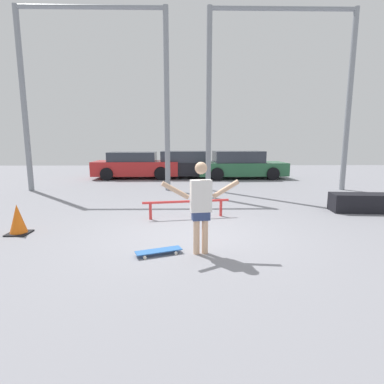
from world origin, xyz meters
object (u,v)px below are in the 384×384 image
grind_rail (186,204)px  grind_box (368,203)px  skateboard (159,251)px  parked_car_green (240,165)px  skateboarder (201,203)px  parked_car_red (136,165)px  traffic_cone (18,220)px  parked_car_black (187,165)px

grind_rail → grind_box: bearing=6.5°
skateboard → parked_car_green: (3.21, 10.53, 0.60)m
skateboarder → parked_car_red: (-2.85, 10.63, -0.21)m
grind_box → parked_car_red: (-7.47, 7.67, 0.41)m
skateboarder → grind_box: skateboarder is taller
parked_car_red → parked_car_green: size_ratio=0.95×
parked_car_red → traffic_cone: parked_car_red is taller
grind_rail → parked_car_black: (0.01, 8.33, 0.33)m
skateboarder → parked_car_red: skateboarder is taller
skateboard → parked_car_red: bearing=80.4°
parked_car_red → traffic_cone: 9.52m
skateboarder → grind_rail: (-0.24, 2.41, -0.53)m
skateboard → grind_rail: grind_rail is taller
parked_car_green → traffic_cone: size_ratio=7.35×
parked_car_green → traffic_cone: bearing=-126.4°
grind_rail → traffic_cone: (-3.42, -1.26, -0.04)m
grind_rail → traffic_cone: 3.64m
parked_car_green → parked_car_red: bearing=175.6°
parked_car_red → parked_car_black: 2.63m
skateboard → parked_car_red: 10.90m
skateboarder → traffic_cone: 3.87m
parked_car_red → parked_car_green: bearing=-2.9°
skateboard → traffic_cone: traffic_cone is taller
traffic_cone → grind_rail: bearing=20.3°
grind_box → parked_car_black: 9.17m
parked_car_green → traffic_cone: (-6.17, -9.34, -0.37)m
skateboard → traffic_cone: (-2.96, 1.19, 0.24)m
traffic_cone → grind_box: bearing=12.4°
grind_box → parked_car_green: bearing=105.6°
parked_car_black → traffic_cone: (-3.43, -9.59, -0.37)m
traffic_cone → parked_car_black: bearing=70.3°
grind_box → parked_car_green: (-2.10, 7.53, 0.42)m
skateboarder → parked_car_green: bearing=67.5°
parked_car_red → traffic_cone: size_ratio=6.98×
skateboard → parked_car_black: bearing=66.4°
grind_box → parked_car_black: (-4.84, 7.78, 0.42)m
grind_box → parked_car_black: bearing=121.9°
skateboarder → traffic_cone: (-3.66, 1.15, -0.57)m
parked_car_green → grind_rail: bearing=-111.8°
skateboarder → traffic_cone: skateboarder is taller
skateboarder → traffic_cone: size_ratio=2.50×
parked_car_black → traffic_cone: parked_car_black is taller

